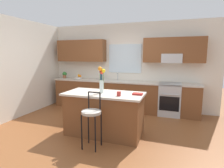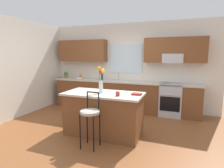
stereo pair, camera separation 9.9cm
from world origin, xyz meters
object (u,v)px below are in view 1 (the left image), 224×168
object	(u,v)px
fruit_bowl_oranges	(79,77)
mug_ceramic	(119,94)
flower_vase	(102,79)
cookbook	(138,94)
bottle_olive_oil	(101,76)
kitchen_island	(104,114)
oven_range	(170,99)
bar_stool_near	(92,115)
potted_plant_small	(65,75)

from	to	relation	value
fruit_bowl_oranges	mug_ceramic	bearing A→B (deg)	-45.08
fruit_bowl_oranges	flower_vase	bearing A→B (deg)	-49.40
cookbook	fruit_bowl_oranges	distance (m)	2.98
bottle_olive_oil	mug_ceramic	bearing A→B (deg)	-59.13
cookbook	bottle_olive_oil	distance (m)	2.38
bottle_olive_oil	cookbook	bearing A→B (deg)	-49.36
kitchen_island	bottle_olive_oil	size ratio (longest dim) A/B	5.05
oven_range	mug_ceramic	bearing A→B (deg)	-114.20
mug_ceramic	cookbook	distance (m)	0.41
oven_range	bar_stool_near	xyz separation A→B (m)	(-1.29, -2.46, 0.18)
mug_ceramic	potted_plant_small	bearing A→B (deg)	141.84
bar_stool_near	mug_ceramic	size ratio (longest dim) A/B	11.58
kitchen_island	flower_vase	world-z (taller)	flower_vase
fruit_bowl_oranges	bar_stool_near	bearing A→B (deg)	-56.32
oven_range	kitchen_island	xyz separation A→B (m)	(-1.29, -1.84, 0.00)
flower_vase	mug_ceramic	size ratio (longest dim) A/B	6.22
oven_range	kitchen_island	size ratio (longest dim) A/B	0.55
cookbook	oven_range	bearing A→B (deg)	71.88
bar_stool_near	flower_vase	bearing A→B (deg)	94.51
oven_range	cookbook	distance (m)	1.93
kitchen_island	cookbook	bearing A→B (deg)	5.22
bar_stool_near	bottle_olive_oil	bearing A→B (deg)	108.64
bar_stool_near	fruit_bowl_oranges	size ratio (longest dim) A/B	4.34
mug_ceramic	potted_plant_small	distance (m)	3.30
kitchen_island	fruit_bowl_oranges	size ratio (longest dim) A/B	7.00
bar_stool_near	bottle_olive_oil	xyz separation A→B (m)	(-0.84, 2.48, 0.42)
flower_vase	bottle_olive_oil	xyz separation A→B (m)	(-0.79, 1.87, -0.17)
bar_stool_near	cookbook	distance (m)	1.03
cookbook	fruit_bowl_oranges	xyz separation A→B (m)	(-2.37, 1.81, 0.03)
bar_stool_near	cookbook	size ratio (longest dim) A/B	5.21
flower_vase	bottle_olive_oil	world-z (taller)	flower_vase
kitchen_island	cookbook	size ratio (longest dim) A/B	8.40
mug_ceramic	bottle_olive_oil	xyz separation A→B (m)	(-1.22, 2.04, 0.09)
bar_stool_near	potted_plant_small	bearing A→B (deg)	131.74
kitchen_island	bottle_olive_oil	distance (m)	2.13
kitchen_island	flower_vase	bearing A→B (deg)	-170.59
kitchen_island	flower_vase	distance (m)	0.77
kitchen_island	bottle_olive_oil	bearing A→B (deg)	114.17
potted_plant_small	flower_vase	bearing A→B (deg)	-40.84
kitchen_island	bottle_olive_oil	world-z (taller)	bottle_olive_oil
oven_range	cookbook	size ratio (longest dim) A/B	4.60
oven_range	flower_vase	size ratio (longest dim) A/B	1.64
flower_vase	potted_plant_small	bearing A→B (deg)	139.16
kitchen_island	potted_plant_small	xyz separation A→B (m)	(-2.21, 1.86, 0.58)
oven_range	bottle_olive_oil	xyz separation A→B (m)	(-2.13, 0.02, 0.60)
cookbook	bottle_olive_oil	size ratio (longest dim) A/B	0.60
potted_plant_small	bar_stool_near	bearing A→B (deg)	-48.26
oven_range	mug_ceramic	distance (m)	2.27
flower_vase	kitchen_island	bearing A→B (deg)	9.41
kitchen_island	fruit_bowl_oranges	bearing A→B (deg)	131.55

